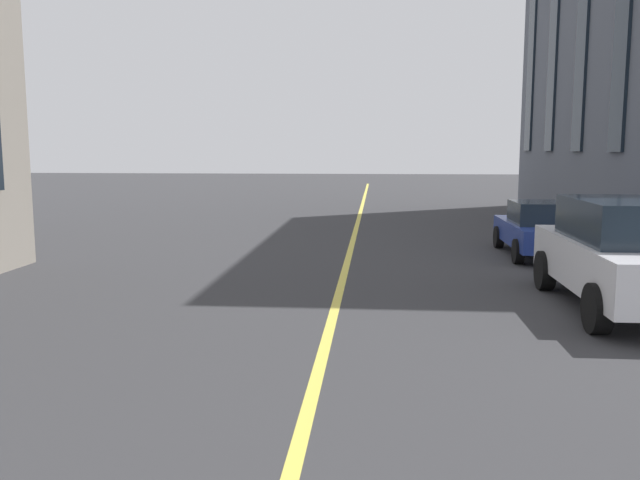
# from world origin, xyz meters

# --- Properties ---
(lane_centre_line) EXTENTS (80.00, 0.16, 0.01)m
(lane_centre_line) POSITION_xyz_m (20.00, 0.00, 0.00)
(lane_centre_line) COLOR #D8C64C
(lane_centre_line) RESTS_ON ground_plane
(car_white_mid) EXTENTS (4.70, 2.14, 1.88)m
(car_white_mid) POSITION_xyz_m (19.70, -4.90, 0.97)
(car_white_mid) COLOR silver
(car_white_mid) RESTS_ON ground_plane
(car_blue_oncoming) EXTENTS (3.90, 1.89, 1.40)m
(car_blue_oncoming) POSITION_xyz_m (25.42, -4.90, 0.70)
(car_blue_oncoming) COLOR navy
(car_blue_oncoming) RESTS_ON ground_plane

